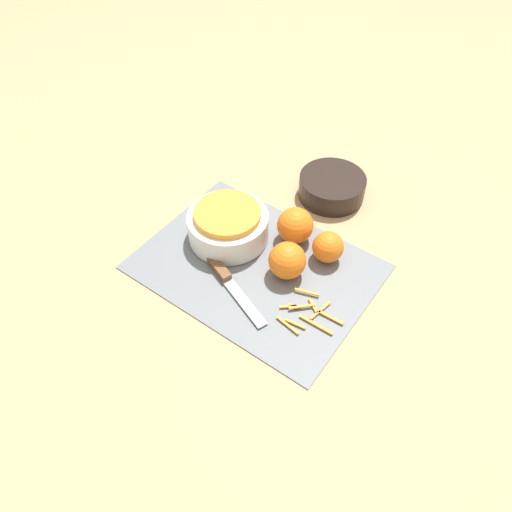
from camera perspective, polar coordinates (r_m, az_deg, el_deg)
The scene contains 9 objects.
ground_plane at distance 1.05m, azimuth 0.00°, elevation -1.31°, with size 4.00×4.00×0.00m, color tan.
cutting_board at distance 1.05m, azimuth 0.00°, elevation -1.20°, with size 0.48×0.35×0.01m.
bowl_speckled at distance 1.08m, azimuth -3.22°, elevation 3.60°, with size 0.18×0.18×0.08m.
bowl_dark at distance 1.21m, azimuth 8.66°, elevation 7.82°, with size 0.16×0.16×0.05m.
knife at distance 1.03m, azimuth -4.08°, elevation -1.65°, with size 0.23×0.11×0.02m.
orange_left at distance 1.05m, azimuth 8.22°, elevation 1.02°, with size 0.07×0.07×0.07m.
orange_right at distance 1.01m, azimuth 3.59°, elevation -0.52°, with size 0.08×0.08×0.08m.
orange_back at distance 1.08m, azimuth 4.51°, elevation 3.50°, with size 0.08×0.08×0.08m.
peel_pile at distance 0.98m, azimuth 5.90°, elevation -6.46°, with size 0.12×0.11×0.01m.
Camera 1 is at (0.40, -0.56, 0.80)m, focal length 35.00 mm.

